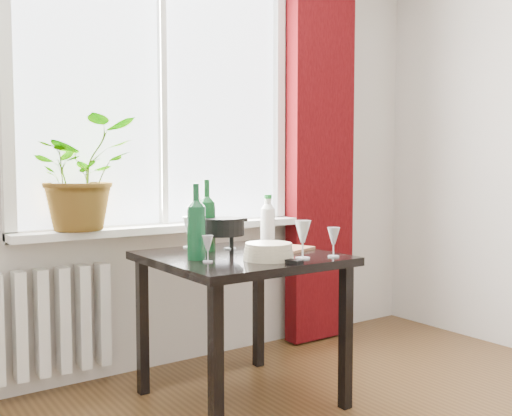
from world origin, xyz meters
TOP-DOWN VIEW (x-y plane):
  - window at (0.00, 2.22)m, footprint 1.72×0.08m
  - windowsill at (0.00, 2.15)m, footprint 1.72×0.20m
  - curtain at (1.12, 2.12)m, footprint 0.50×0.12m
  - radiator at (-0.75, 2.18)m, footprint 0.80×0.10m
  - table at (0.10, 1.55)m, footprint 0.85×0.85m
  - potted_plant at (-0.50, 2.13)m, footprint 0.59×0.53m
  - wine_bottle_left at (-0.16, 1.54)m, footprint 0.11×0.11m
  - wine_bottle_right at (0.02, 1.75)m, footprint 0.09×0.09m
  - bottle_amber at (0.02, 1.84)m, footprint 0.08×0.08m
  - cleaning_bottle at (0.42, 1.76)m, footprint 0.11×0.11m
  - wineglass_front_right at (0.26, 1.27)m, footprint 0.10×0.10m
  - wineglass_far_right at (0.42, 1.22)m, footprint 0.08×0.08m
  - wineglass_back_center at (0.15, 1.74)m, footprint 0.07×0.07m
  - wineglass_back_left at (0.01, 1.91)m, footprint 0.09×0.09m
  - wineglass_front_left at (-0.15, 1.44)m, footprint 0.06×0.06m
  - plate_stack at (0.11, 1.33)m, footprint 0.29×0.29m
  - fondue_pot at (0.07, 1.68)m, footprint 0.31×0.29m
  - tv_remote at (0.14, 1.23)m, footprint 0.08×0.16m
  - cutting_board at (0.37, 1.51)m, footprint 0.30×0.24m

SIDE VIEW (x-z plane):
  - radiator at x=-0.75m, z-range 0.10..0.66m
  - table at x=0.10m, z-range 0.28..1.02m
  - cutting_board at x=0.37m, z-range 0.74..0.75m
  - tv_remote at x=0.14m, z-range 0.74..0.76m
  - plate_stack at x=0.11m, z-range 0.74..0.82m
  - wineglass_front_left at x=-0.15m, z-range 0.74..0.86m
  - wineglass_far_right at x=0.42m, z-range 0.74..0.89m
  - wineglass_back_left at x=0.01m, z-range 0.74..0.91m
  - windowsill at x=0.00m, z-range 0.80..0.84m
  - wineglass_back_center at x=0.15m, z-range 0.74..0.91m
  - fondue_pot at x=0.07m, z-range 0.74..0.91m
  - wineglass_front_right at x=0.26m, z-range 0.74..0.92m
  - cleaning_bottle at x=0.42m, z-range 0.74..1.02m
  - bottle_amber at x=0.02m, z-range 0.74..1.03m
  - wine_bottle_left at x=-0.16m, z-range 0.74..1.10m
  - wine_bottle_right at x=0.02m, z-range 0.74..1.12m
  - potted_plant at x=-0.50m, z-range 0.84..1.43m
  - curtain at x=1.12m, z-range 0.01..2.58m
  - window at x=0.00m, z-range 0.79..2.41m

